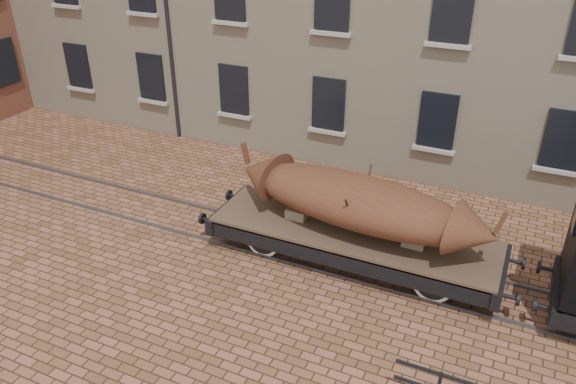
% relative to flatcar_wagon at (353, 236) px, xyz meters
% --- Properties ---
extents(ground, '(90.00, 90.00, 0.00)m').
position_rel_flatcar_wagon_xyz_m(ground, '(-0.11, 0.00, -0.75)').
color(ground, brown).
extents(rail_track, '(30.00, 1.52, 0.06)m').
position_rel_flatcar_wagon_xyz_m(rail_track, '(-0.11, 0.00, -0.72)').
color(rail_track, '#59595E').
rests_on(rail_track, ground).
extents(flatcar_wagon, '(7.96, 2.16, 1.20)m').
position_rel_flatcar_wagon_xyz_m(flatcar_wagon, '(0.00, 0.00, 0.00)').
color(flatcar_wagon, brown).
rests_on(flatcar_wagon, ground).
extents(iron_boat, '(6.71, 2.52, 1.61)m').
position_rel_flatcar_wagon_xyz_m(iron_boat, '(0.06, 0.00, 1.02)').
color(iron_boat, '#5A2D1C').
rests_on(iron_boat, flatcar_wagon).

